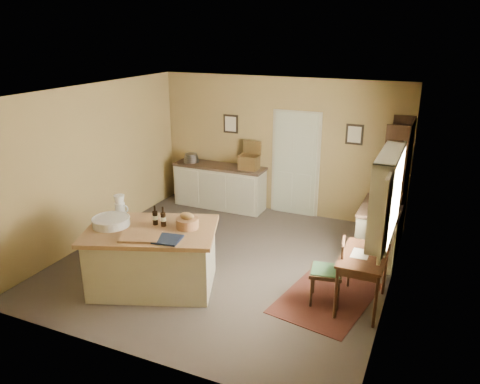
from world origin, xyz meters
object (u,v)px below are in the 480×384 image
(sideboard, at_px, (220,185))
(desk_chair, at_px, (326,272))
(right_cabinet, at_px, (379,231))
(writing_desk, at_px, (364,261))
(shelving_unit, at_px, (398,184))
(work_island, at_px, (152,256))

(sideboard, bearing_deg, desk_chair, -42.84)
(sideboard, bearing_deg, right_cabinet, -17.18)
(desk_chair, bearing_deg, writing_desk, 2.36)
(right_cabinet, bearing_deg, shelving_unit, 76.41)
(writing_desk, distance_m, right_cabinet, 1.58)
(work_island, xyz_separation_m, right_cabinet, (2.84, 2.25, -0.02))
(work_island, relative_size, sideboard, 1.09)
(writing_desk, bearing_deg, shelving_unit, 85.96)
(shelving_unit, bearing_deg, desk_chair, -104.91)
(right_cabinet, bearing_deg, sideboard, 162.82)
(work_island, relative_size, right_cabinet, 1.86)
(work_island, bearing_deg, desk_chair, -6.74)
(work_island, xyz_separation_m, shelving_unit, (3.00, 2.90, 0.60))
(right_cabinet, height_order, shelving_unit, shelving_unit)
(desk_chair, xyz_separation_m, shelving_unit, (0.61, 2.31, 0.62))
(work_island, xyz_separation_m, writing_desk, (2.84, 0.69, 0.19))
(desk_chair, bearing_deg, work_island, -175.64)
(writing_desk, relative_size, shelving_unit, 0.43)
(work_island, distance_m, right_cabinet, 3.62)
(shelving_unit, bearing_deg, writing_desk, -94.04)
(writing_desk, xyz_separation_m, right_cabinet, (-0.00, 1.56, -0.21))
(desk_chair, xyz_separation_m, right_cabinet, (0.46, 1.66, -0.00))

